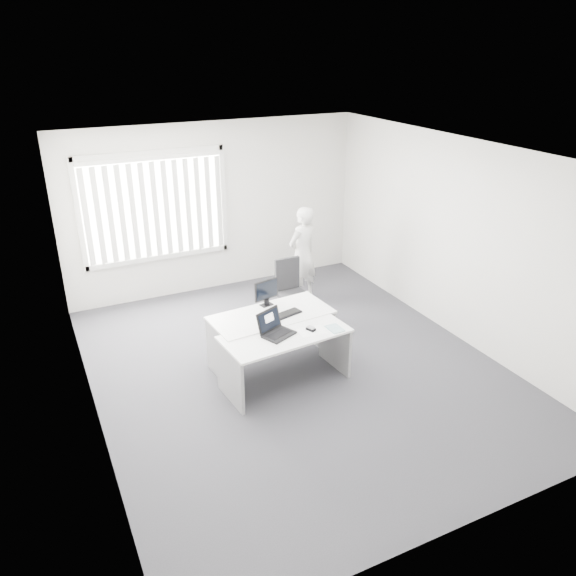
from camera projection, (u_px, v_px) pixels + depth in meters
name	position (u px, v px, depth m)	size (l,w,h in m)	color
ground	(295.00, 368.00, 7.39)	(6.00, 6.00, 0.00)	#414147
wall_back	(215.00, 208.00, 9.28)	(5.00, 0.02, 2.80)	silver
wall_front	(469.00, 400.00, 4.35)	(5.00, 0.02, 2.80)	silver
wall_left	(81.00, 309.00, 5.82)	(0.02, 6.00, 2.80)	silver
wall_right	(456.00, 240.00, 7.81)	(0.02, 6.00, 2.80)	silver
ceiling	(297.00, 153.00, 6.25)	(5.00, 6.00, 0.02)	white
window	(155.00, 207.00, 8.79)	(2.32, 0.06, 1.76)	silver
blinds	(156.00, 210.00, 8.75)	(2.20, 0.10, 1.50)	white
desk_near	(285.00, 347.00, 6.87)	(1.60, 0.86, 0.70)	white
desk_far	(271.00, 328.00, 7.32)	(1.62, 0.86, 0.71)	white
office_chair	(291.00, 301.00, 8.57)	(0.54, 0.54, 0.95)	black
person	(302.00, 254.00, 9.08)	(0.57, 0.38, 1.56)	silver
laptop	(279.00, 325.00, 6.67)	(0.37, 0.33, 0.29)	black
paper_sheet	(312.00, 331.00, 6.84)	(0.33, 0.23, 0.00)	white
mouse	(311.00, 328.00, 6.85)	(0.07, 0.11, 0.05)	#AFAFB2
booklet	(335.00, 328.00, 6.88)	(0.16, 0.23, 0.01)	white
keyboard	(285.00, 315.00, 7.19)	(0.46, 0.15, 0.02)	black
monitor	(266.00, 293.00, 7.40)	(0.36, 0.11, 0.36)	black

